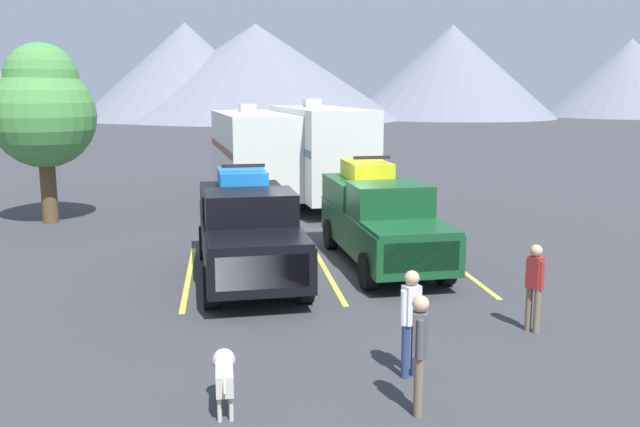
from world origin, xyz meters
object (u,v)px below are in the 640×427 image
(camper_trailer_a, at_px, (252,151))
(person_c, at_px, (420,346))
(camper_trailer_b, at_px, (319,150))
(dog, at_px, (224,372))
(person_b, at_px, (411,316))
(pickup_truck_a, at_px, (248,227))
(person_a, at_px, (534,282))
(pickup_truck_b, at_px, (380,216))

(camper_trailer_a, relative_size, person_c, 5.52)
(camper_trailer_b, distance_m, dog, 16.66)
(person_b, xyz_separation_m, person_c, (-0.21, -1.16, -0.01))
(pickup_truck_a, bearing_deg, person_a, -42.26)
(person_c, bearing_deg, person_a, 43.37)
(pickup_truck_a, xyz_separation_m, camper_trailer_b, (2.98, 9.57, 0.90))
(person_c, bearing_deg, pickup_truck_a, 105.54)
(pickup_truck_b, distance_m, person_a, 5.45)
(dog, bearing_deg, person_c, -11.23)
(pickup_truck_b, distance_m, camper_trailer_b, 8.83)
(camper_trailer_b, bearing_deg, pickup_truck_b, -88.09)
(person_a, bearing_deg, camper_trailer_b, 97.67)
(camper_trailer_b, height_order, dog, camper_trailer_b)
(pickup_truck_a, relative_size, person_b, 3.64)
(person_a, xyz_separation_m, dog, (-5.42, -2.22, -0.40))
(pickup_truck_b, relative_size, dog, 6.23)
(pickup_truck_a, height_order, camper_trailer_b, camper_trailer_b)
(person_c, bearing_deg, dog, 168.77)
(pickup_truck_a, bearing_deg, camper_trailer_b, 72.68)
(camper_trailer_a, bearing_deg, person_b, -84.28)
(camper_trailer_a, distance_m, camper_trailer_b, 2.55)
(pickup_truck_b, height_order, camper_trailer_b, camper_trailer_b)
(person_a, bearing_deg, dog, -157.77)
(person_a, bearing_deg, pickup_truck_a, 137.74)
(person_b, bearing_deg, pickup_truck_b, 80.92)
(camper_trailer_b, bearing_deg, pickup_truck_a, -107.32)
(pickup_truck_b, bearing_deg, pickup_truck_a, -166.48)
(person_a, relative_size, dog, 1.71)
(pickup_truck_a, xyz_separation_m, camper_trailer_a, (0.56, 10.36, 0.80))
(camper_trailer_b, distance_m, person_a, 14.16)
(person_b, bearing_deg, camper_trailer_b, 87.09)
(pickup_truck_a, relative_size, camper_trailer_a, 0.66)
(person_b, relative_size, dog, 1.77)
(pickup_truck_b, distance_m, person_c, 8.04)
(pickup_truck_a, bearing_deg, pickup_truck_b, 13.52)
(person_b, bearing_deg, dog, -166.56)
(pickup_truck_b, bearing_deg, person_b, -99.08)
(camper_trailer_a, bearing_deg, person_c, -85.33)
(person_b, bearing_deg, person_c, -100.12)
(pickup_truck_b, relative_size, person_a, 3.65)
(camper_trailer_a, height_order, dog, camper_trailer_a)
(dog, bearing_deg, camper_trailer_a, 86.26)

